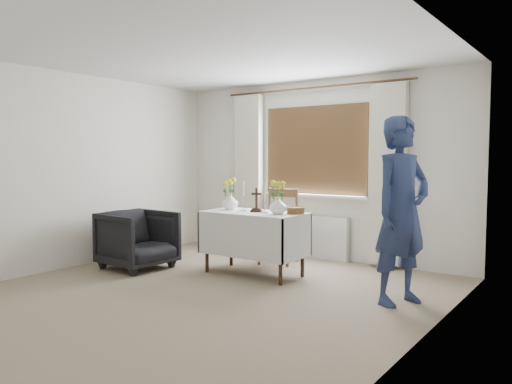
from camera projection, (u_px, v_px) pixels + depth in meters
ground at (196, 296)px, 5.11m from camera, size 5.00×5.00×0.00m
altar_table at (254, 243)px, 6.03m from camera, size 1.24×0.64×0.76m
wooden_chair at (278, 226)px, 6.68m from camera, size 0.55×0.55×1.00m
armchair at (138, 240)px, 6.36m from camera, size 0.86×0.83×0.74m
person at (402, 210)px, 4.80m from camera, size 0.66×0.78×1.82m
radiator at (312, 237)px, 7.05m from camera, size 1.10×0.10×0.60m
wooden_cross at (257, 200)px, 6.00m from camera, size 0.16×0.14×0.29m
candlestick_left at (243, 196)px, 6.09m from camera, size 0.14×0.14×0.37m
candlestick_right at (265, 198)px, 5.86m from camera, size 0.10×0.10×0.36m
flower_vase_left at (230, 201)px, 6.28m from camera, size 0.21×0.21×0.21m
flower_vase_right at (278, 205)px, 5.77m from camera, size 0.23×0.23×0.21m
wicker_basket at (296, 210)px, 5.82m from camera, size 0.23×0.23×0.08m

